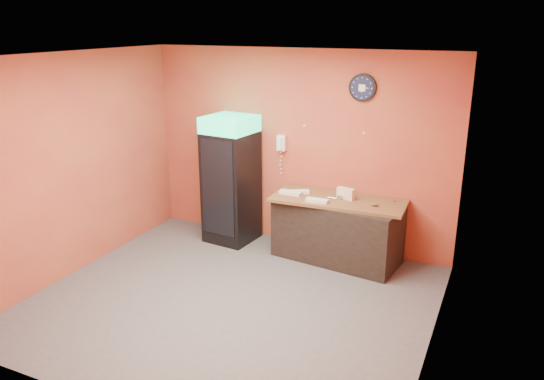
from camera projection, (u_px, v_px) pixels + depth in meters
The scene contains 15 objects.
floor at pixel (232, 301), 6.23m from camera, with size 4.50×4.50×0.00m, color #47474C.
back_wall at pixel (297, 149), 7.53m from camera, with size 4.50×0.02×2.80m, color #B25832.
left_wall at pixel (73, 165), 6.70m from camera, with size 0.02×4.00×2.80m, color #B25832.
right_wall at pixel (441, 218), 4.91m from camera, with size 0.02×4.00×2.80m, color #B25832.
ceiling at pixel (225, 56), 5.38m from camera, with size 4.50×4.00×0.02m, color white.
beverage_cooler at pixel (230, 182), 7.70m from camera, with size 0.72×0.73×1.87m.
prep_counter at pixel (337, 231), 7.22m from camera, with size 1.67×0.74×0.84m, color black.
wall_clock at pixel (363, 88), 6.87m from camera, with size 0.36×0.06×0.36m.
wall_phone at pixel (281, 143), 7.56m from camera, with size 0.12×0.11×0.23m.
butcher_paper at pixel (338, 200), 7.08m from camera, with size 1.78×0.75×0.04m, color brown.
sub_roll_stack at pixel (346, 193), 7.05m from camera, with size 0.25×0.13×0.15m.
wrapped_sandwich_left at pixel (291, 193), 7.25m from camera, with size 0.31×0.12×0.04m, color silver.
wrapped_sandwich_mid at pixel (317, 201), 6.94m from camera, with size 0.29×0.12×0.04m, color silver.
wrapped_sandwich_right at pixel (299, 192), 7.30m from camera, with size 0.28×0.11×0.04m, color silver.
kitchen_tool at pixel (339, 197), 7.03m from camera, with size 0.06×0.06×0.06m, color silver.
Camera 1 is at (2.74, -4.83, 3.15)m, focal length 35.00 mm.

